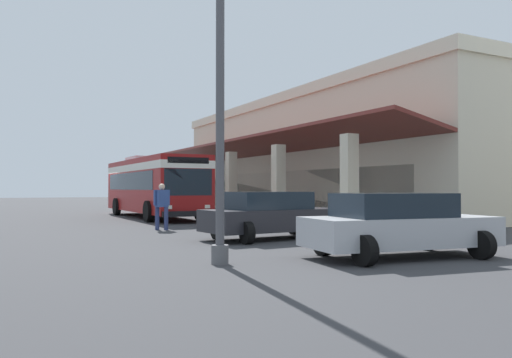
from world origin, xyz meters
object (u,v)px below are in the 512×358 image
Objects in this scene: parked_sedan_charcoal at (271,215)px; parked_sedan_silver at (398,225)px; transit_bus at (153,183)px; potted_palm at (185,200)px; lot_light_pole at (220,47)px; pedestrian at (162,204)px.

parked_sedan_silver is at bearing 5.73° from parked_sedan_charcoal.
transit_bus is 2.45× the size of parked_sedan_silver.
potted_palm is (-28.29, 4.79, -0.12)m from parked_sedan_silver.
parked_sedan_silver is at bearing -9.61° from potted_palm.
parked_sedan_charcoal is 6.62m from lot_light_pole.
transit_bus is 4.64× the size of potted_palm.
parked_sedan_charcoal is 0.53× the size of lot_light_pole.
lot_light_pole is at bearing -17.84° from potted_palm.
transit_bus is at bearing -178.21° from parked_sedan_silver.
parked_sedan_charcoal is 5.09m from parked_sedan_silver.
parked_sedan_silver is at bearing 77.07° from lot_light_pole.
potted_palm is (-23.23, 5.30, -0.12)m from parked_sedan_charcoal.
parked_sedan_silver is (18.20, 0.57, -1.10)m from transit_bus.
pedestrian is 0.21× the size of lot_light_pole.
pedestrian is (-4.91, -2.04, 0.24)m from parked_sedan_charcoal.
parked_sedan_charcoal is at bearing -174.27° from parked_sedan_silver.
transit_bus reaches higher than parked_sedan_charcoal.
lot_light_pole is (17.28, -3.45, 2.68)m from transit_bus.
parked_sedan_silver is 5.60m from lot_light_pole.
parked_sedan_charcoal is 0.99× the size of parked_sedan_silver.
parked_sedan_silver is at bearing 1.79° from transit_bus.
pedestrian is at bearing -165.66° from parked_sedan_silver.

